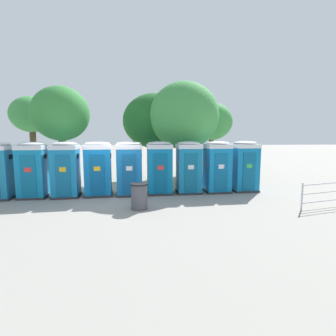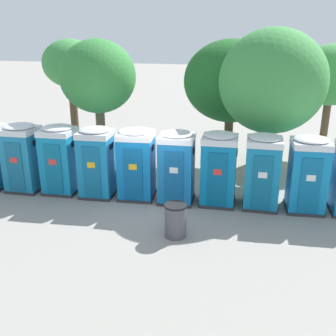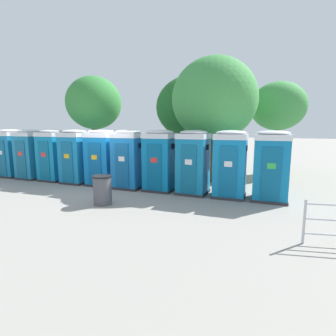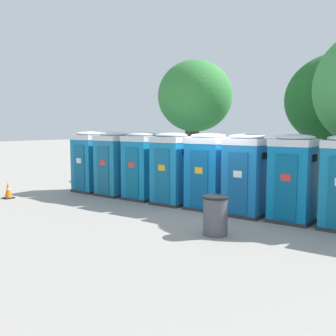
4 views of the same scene
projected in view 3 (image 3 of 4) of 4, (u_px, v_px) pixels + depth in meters
name	position (u px, v px, depth m)	size (l,w,h in m)	color
ground_plane	(115.00, 186.00, 11.84)	(120.00, 120.00, 0.00)	gray
portapotty_0	(11.00, 153.00, 14.03)	(1.25, 1.25, 2.54)	#2D2D33
portapotty_1	(31.00, 154.00, 13.48)	(1.25, 1.24, 2.54)	#2D2D33
portapotty_2	(53.00, 155.00, 13.01)	(1.26, 1.27, 2.54)	#2D2D33
portapotty_3	(75.00, 156.00, 12.43)	(1.27, 1.29, 2.54)	#2D2D33
portapotty_4	(102.00, 157.00, 11.98)	(1.35, 1.32, 2.54)	#2D2D33
portapotty_5	(129.00, 159.00, 11.38)	(1.28, 1.27, 2.54)	#2D2D33
portapotty_6	(160.00, 160.00, 10.94)	(1.25, 1.25, 2.54)	#2D2D33
portapotty_7	(193.00, 162.00, 10.40)	(1.20, 1.23, 2.54)	#2D2D33
portapotty_8	(230.00, 164.00, 9.88)	(1.30, 1.29, 2.54)	#2D2D33
portapotty_9	(271.00, 166.00, 9.41)	(1.31, 1.28, 2.54)	#2D2D33
street_tree_0	(94.00, 104.00, 14.66)	(3.05, 3.05, 5.44)	brown
street_tree_1	(214.00, 100.00, 12.23)	(3.97, 3.97, 5.87)	brown
street_tree_2	(192.00, 108.00, 14.40)	(3.98, 3.98, 5.43)	brown
street_tree_3	(278.00, 107.00, 14.86)	(3.07, 3.07, 5.19)	brown
street_tree_4	(93.00, 107.00, 18.95)	(2.72, 2.72, 5.36)	#4C3826
trash_can	(102.00, 190.00, 9.05)	(0.66, 0.66, 1.01)	#4C4C54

